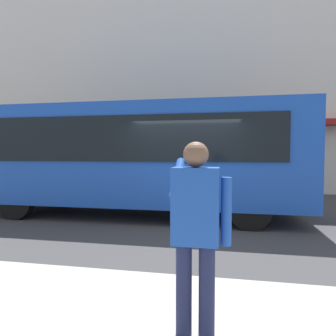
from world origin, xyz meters
TOP-DOWN VIEW (x-y plane):
  - ground_plane at (0.00, 0.00)m, footprint 60.00×60.00m
  - building_facade_far at (-0.02, -6.80)m, footprint 28.00×1.55m
  - red_bus at (1.55, -0.77)m, footprint 9.05×2.54m
  - pedestrian_photographer at (-0.68, 4.78)m, footprint 0.53×0.52m

SIDE VIEW (x-z plane):
  - ground_plane at x=0.00m, z-range 0.00..0.00m
  - pedestrian_photographer at x=-0.68m, z-range 0.29..1.99m
  - red_bus at x=1.55m, z-range 0.14..3.22m
  - building_facade_far at x=-0.02m, z-range -0.01..11.99m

